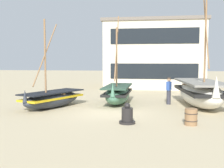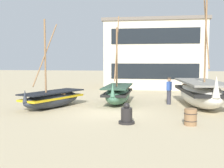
% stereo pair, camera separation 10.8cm
% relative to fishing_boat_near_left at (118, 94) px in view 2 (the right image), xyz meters
% --- Properties ---
extents(ground_plane, '(120.00, 120.00, 0.00)m').
position_rel_fishing_boat_near_left_xyz_m(ground_plane, '(-0.11, -2.71, -0.65)').
color(ground_plane, tan).
extents(fishing_boat_near_left, '(1.52, 4.32, 5.50)m').
position_rel_fishing_boat_near_left_xyz_m(fishing_boat_near_left, '(0.00, 0.00, 0.00)').
color(fishing_boat_near_left, '#427056').
rests_on(fishing_boat_near_left, ground).
extents(fishing_boat_centre_large, '(2.64, 6.09, 7.32)m').
position_rel_fishing_boat_near_left_xyz_m(fishing_boat_centre_large, '(4.97, -0.33, 0.19)').
color(fishing_boat_centre_large, silver).
rests_on(fishing_boat_centre_large, ground).
extents(fishing_boat_far_right, '(2.91, 4.36, 5.00)m').
position_rel_fishing_boat_near_left_xyz_m(fishing_boat_far_right, '(-3.57, -1.95, -0.11)').
color(fishing_boat_far_right, '#2D333D').
rests_on(fishing_boat_far_right, ground).
extents(fisherman_by_hull, '(0.35, 0.42, 1.68)m').
position_rel_fishing_boat_near_left_xyz_m(fisherman_by_hull, '(3.17, 0.27, 0.19)').
color(fisherman_by_hull, '#33333D').
rests_on(fisherman_by_hull, ground).
extents(capstan_winch, '(0.70, 0.70, 0.91)m').
position_rel_fishing_boat_near_left_xyz_m(capstan_winch, '(1.08, -5.31, -0.30)').
color(capstan_winch, black).
rests_on(capstan_winch, ground).
extents(wooden_barrel, '(0.56, 0.56, 0.70)m').
position_rel_fishing_boat_near_left_xyz_m(wooden_barrel, '(3.78, -5.22, -0.30)').
color(wooden_barrel, olive).
rests_on(wooden_barrel, ground).
extents(harbor_building_main, '(9.83, 6.75, 6.69)m').
position_rel_fishing_boat_near_left_xyz_m(harbor_building_main, '(2.26, 11.55, 2.71)').
color(harbor_building_main, beige).
rests_on(harbor_building_main, ground).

